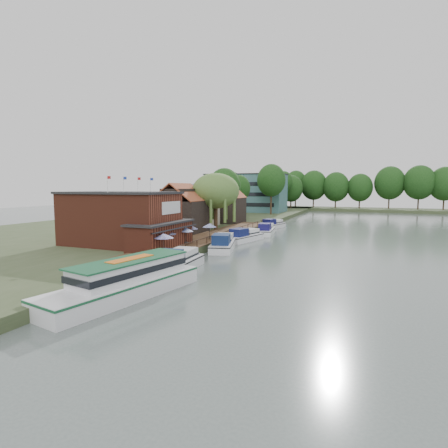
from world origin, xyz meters
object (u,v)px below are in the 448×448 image
at_px(cottage_a, 181,208).
at_px(umbrella_2, 186,236).
at_px(cottage_c, 227,204).
at_px(tour_boat, 124,278).
at_px(cruiser_4, 273,223).
at_px(cruiser_0, 176,259).
at_px(umbrella_4, 209,231).
at_px(cottage_b, 192,205).
at_px(cruiser_1, 223,241).
at_px(cruiser_2, 245,234).
at_px(pub, 132,219).
at_px(cruiser_3, 266,228).
at_px(umbrella_0, 164,243).
at_px(hotel_block, 246,193).
at_px(swan, 140,281).
at_px(umbrella_1, 168,239).
at_px(willow, 216,202).
at_px(umbrella_3, 191,234).

height_order(cottage_a, umbrella_2, cottage_a).
bearing_deg(cottage_c, tour_boat, -77.29).
bearing_deg(cruiser_4, cruiser_0, -75.51).
bearing_deg(umbrella_4, cottage_b, 125.00).
height_order(umbrella_4, cruiser_1, umbrella_4).
xyz_separation_m(umbrella_2, cruiser_2, (3.93, 13.07, -1.17)).
distance_m(umbrella_4, cruiser_0, 15.77).
bearing_deg(cruiser_4, umbrella_4, -81.92).
xyz_separation_m(pub, cruiser_1, (10.34, 6.93, -3.41)).
height_order(cruiser_3, cruiser_4, cruiser_3).
bearing_deg(umbrella_0, cruiser_3, 81.51).
bearing_deg(cruiser_1, umbrella_4, 133.45).
bearing_deg(cruiser_1, cottage_a, 129.12).
xyz_separation_m(hotel_block, cruiser_2, (18.56, -55.15, -6.03)).
distance_m(pub, cruiser_3, 28.07).
distance_m(umbrella_4, swan, 21.02).
relative_size(umbrella_2, tour_boat, 0.17).
bearing_deg(cruiser_4, umbrella_1, -82.81).
relative_size(cottage_b, cruiser_1, 0.94).
relative_size(pub, cottage_a, 2.33).
bearing_deg(swan, willow, 101.21).
xyz_separation_m(umbrella_3, cruiser_0, (4.52, -12.12, -1.04)).
height_order(umbrella_0, swan, umbrella_0).
relative_size(pub, umbrella_2, 8.42).
bearing_deg(cruiser_3, cottage_c, 135.25).
distance_m(hotel_block, tour_boat, 89.34).
relative_size(pub, hotel_block, 0.79).
distance_m(cottage_a, willow, 6.80).
distance_m(umbrella_0, umbrella_2, 6.46).
height_order(willow, tour_boat, willow).
height_order(cottage_a, cruiser_2, cottage_a).
relative_size(pub, umbrella_4, 8.42).
bearing_deg(tour_boat, cruiser_0, 104.81).
bearing_deg(willow, hotel_block, 102.71).
bearing_deg(umbrella_0, swan, -72.50).
distance_m(cottage_a, tour_boat, 33.60).
bearing_deg(cruiser_2, cruiser_3, 97.77).
distance_m(umbrella_0, tour_boat, 13.07).
height_order(cottage_c, umbrella_3, cottage_c).
bearing_deg(umbrella_2, cottage_c, 101.98).
bearing_deg(pub, umbrella_0, -26.92).
relative_size(umbrella_0, cruiser_0, 0.24).
bearing_deg(willow, cruiser_2, -30.45).
bearing_deg(umbrella_1, cruiser_1, 59.43).
bearing_deg(umbrella_2, willow, 100.29).
height_order(pub, cruiser_0, pub).
relative_size(umbrella_1, umbrella_4, 1.00).
bearing_deg(cruiser_0, cruiser_1, 87.32).
distance_m(willow, swan, 33.25).
distance_m(cruiser_4, swan, 47.86).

